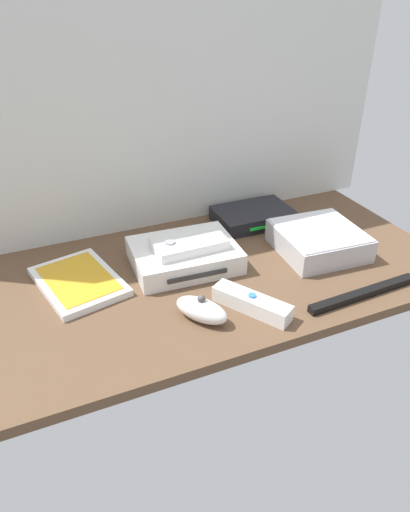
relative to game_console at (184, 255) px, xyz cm
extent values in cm
cube|color=brown|center=(2.56, -4.72, -3.20)|extent=(100.00, 48.00, 2.00)
cube|color=silver|center=(2.56, 19.88, 29.80)|extent=(110.00, 1.20, 64.00)
cube|color=white|center=(0.00, 0.03, 0.00)|extent=(21.90, 17.20, 4.40)
cube|color=#2D2D2D|center=(-0.48, -8.15, 0.00)|extent=(12.01, 1.30, 0.80)
cube|color=silver|center=(28.41, -6.33, 0.30)|extent=(18.14, 18.14, 5.00)
cube|color=silver|center=(28.41, -6.33, 2.95)|extent=(17.41, 17.41, 0.30)
cube|color=white|center=(-21.45, 1.27, -1.50)|extent=(17.38, 21.49, 1.40)
cube|color=gold|center=(-21.45, 1.27, -0.72)|extent=(14.42, 18.36, 0.16)
cube|color=black|center=(22.05, 11.23, -0.50)|extent=(18.15, 12.23, 3.40)
cube|color=#19D833|center=(21.97, 5.03, -0.50)|extent=(8.00, 0.50, 0.60)
cube|color=white|center=(5.36, -19.06, -0.70)|extent=(10.70, 14.54, 3.00)
cylinder|color=#387FDB|center=(5.36, -19.06, 1.00)|extent=(1.40, 1.40, 0.40)
ellipsoid|color=white|center=(-3.83, -17.89, -0.20)|extent=(9.33, 10.72, 4.00)
sphere|color=#4C4C4C|center=(-3.83, -17.89, 2.20)|extent=(1.40, 1.40, 1.40)
cube|color=white|center=(0.64, -1.11, 3.20)|extent=(14.53, 8.23, 2.00)
cylinder|color=#99999E|center=(-3.36, -1.18, 4.40)|extent=(2.03, 2.03, 0.40)
cube|color=black|center=(26.34, -23.80, -1.50)|extent=(24.05, 2.72, 1.40)
camera|label=1|loc=(-28.68, -76.65, 49.43)|focal=32.77mm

